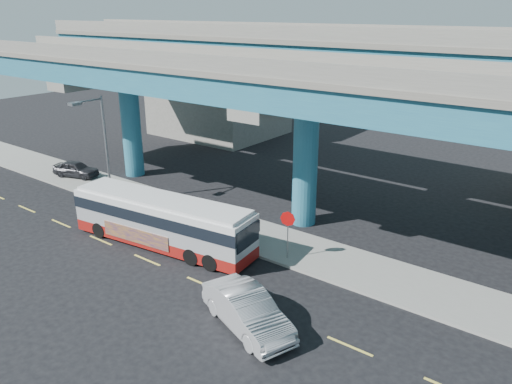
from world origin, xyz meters
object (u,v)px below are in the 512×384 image
Objects in this scene: transit_bus at (162,220)px; stop_sign at (288,225)px; parked_car at (76,169)px; sedan at (247,310)px; street_lamp at (98,135)px.

stop_sign is at bearing 15.08° from transit_bus.
transit_bus reaches higher than stop_sign.
stop_sign is (20.93, -1.39, 1.32)m from parked_car.
parked_car is 21.02m from stop_sign.
sedan is at bearing -125.68° from parked_car.
transit_bus reaches higher than sedan.
street_lamp is at bearing -126.15° from parked_car.
transit_bus reaches higher than parked_car.
transit_bus is at bearing -123.79° from parked_car.
stop_sign is at bearing 38.76° from sedan.
street_lamp reaches higher than transit_bus.
sedan is at bearing -27.75° from transit_bus.
transit_bus is 2.15× the size of sedan.
sedan is 6.38m from stop_sign.
stop_sign reaches higher than sedan.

